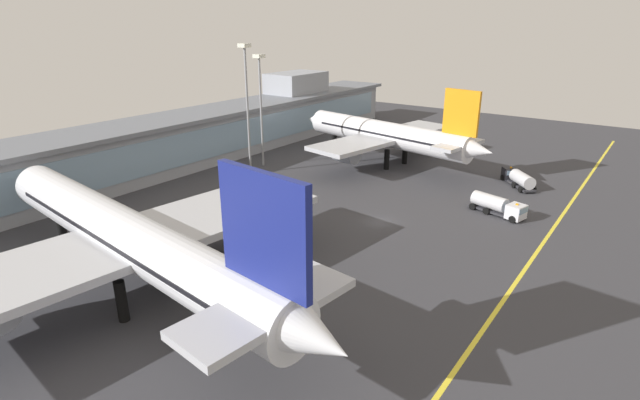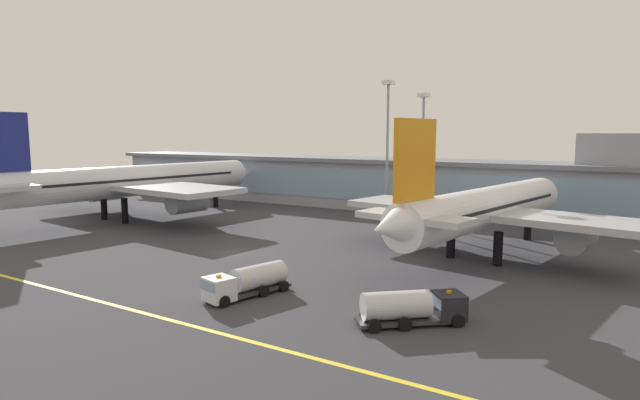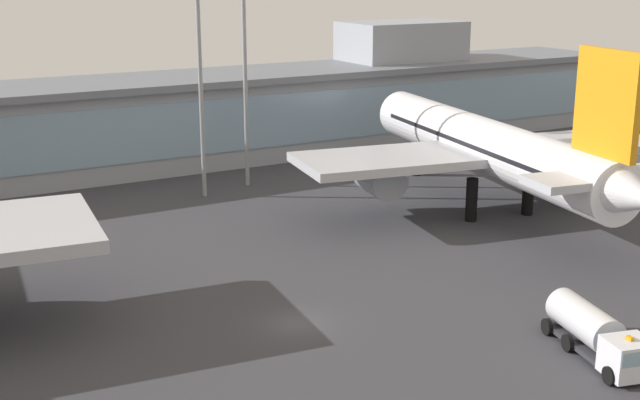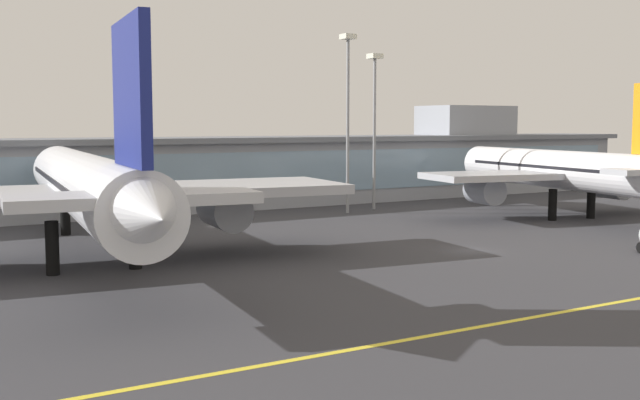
{
  "view_description": "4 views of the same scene",
  "coord_description": "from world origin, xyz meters",
  "px_view_note": "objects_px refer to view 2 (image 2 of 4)",
  "views": [
    {
      "loc": [
        -60.82,
        -32.97,
        28.86
      ],
      "look_at": [
        -5.64,
        7.05,
        3.71
      ],
      "focal_mm": 27.47,
      "sensor_mm": 36.0,
      "label": 1
    },
    {
      "loc": [
        45.66,
        -51.71,
        15.7
      ],
      "look_at": [
        5.53,
        13.05,
        6.04
      ],
      "focal_mm": 29.5,
      "sensor_mm": 36.0,
      "label": 2
    },
    {
      "loc": [
        -24.63,
        -46.27,
        23.25
      ],
      "look_at": [
        6.38,
        8.09,
        5.76
      ],
      "focal_mm": 47.39,
      "sensor_mm": 36.0,
      "label": 3
    },
    {
      "loc": [
        -50.56,
        -56.75,
        12.52
      ],
      "look_at": [
        -9.84,
        12.43,
        4.48
      ],
      "focal_mm": 42.85,
      "sensor_mm": 36.0,
      "label": 4
    }
  ],
  "objects_px": {
    "apron_light_mast_west": "(388,131)",
    "baggage_tug_near": "(415,307)",
    "fuel_tanker_truck": "(245,282)",
    "airliner_near_right": "(485,209)",
    "airliner_near_left": "(131,182)",
    "apron_light_mast_centre": "(423,138)"
  },
  "relations": [
    {
      "from": "apron_light_mast_west",
      "to": "baggage_tug_near",
      "type": "bearing_deg",
      "value": -62.72
    },
    {
      "from": "fuel_tanker_truck",
      "to": "baggage_tug_near",
      "type": "xyz_separation_m",
      "value": [
        16.72,
        1.63,
        0.0
      ]
    },
    {
      "from": "airliner_near_right",
      "to": "apron_light_mast_west",
      "type": "height_order",
      "value": "apron_light_mast_west"
    },
    {
      "from": "fuel_tanker_truck",
      "to": "airliner_near_left",
      "type": "bearing_deg",
      "value": -102.96
    },
    {
      "from": "baggage_tug_near",
      "to": "apron_light_mast_centre",
      "type": "distance_m",
      "value": 52.09
    },
    {
      "from": "apron_light_mast_west",
      "to": "airliner_near_left",
      "type": "bearing_deg",
      "value": -152.09
    },
    {
      "from": "airliner_near_left",
      "to": "apron_light_mast_west",
      "type": "xyz_separation_m",
      "value": [
        41.18,
        21.81,
        9.21
      ]
    },
    {
      "from": "airliner_near_left",
      "to": "airliner_near_right",
      "type": "xyz_separation_m",
      "value": [
        63.09,
        3.45,
        -0.63
      ]
    },
    {
      "from": "airliner_near_right",
      "to": "fuel_tanker_truck",
      "type": "distance_m",
      "value": 32.74
    },
    {
      "from": "airliner_near_left",
      "to": "baggage_tug_near",
      "type": "xyz_separation_m",
      "value": [
        64.54,
        -23.48,
        -5.39
      ]
    },
    {
      "from": "baggage_tug_near",
      "to": "apron_light_mast_west",
      "type": "relative_size",
      "value": 0.34
    },
    {
      "from": "fuel_tanker_truck",
      "to": "apron_light_mast_west",
      "type": "distance_m",
      "value": 49.59
    },
    {
      "from": "airliner_near_right",
      "to": "baggage_tug_near",
      "type": "height_order",
      "value": "airliner_near_right"
    },
    {
      "from": "fuel_tanker_truck",
      "to": "baggage_tug_near",
      "type": "bearing_deg",
      "value": 110.3
    },
    {
      "from": "fuel_tanker_truck",
      "to": "baggage_tug_near",
      "type": "height_order",
      "value": "same"
    },
    {
      "from": "apron_light_mast_west",
      "to": "apron_light_mast_centre",
      "type": "relative_size",
      "value": 1.1
    },
    {
      "from": "baggage_tug_near",
      "to": "apron_light_mast_west",
      "type": "distance_m",
      "value": 53.02
    },
    {
      "from": "apron_light_mast_west",
      "to": "apron_light_mast_centre",
      "type": "height_order",
      "value": "apron_light_mast_west"
    },
    {
      "from": "apron_light_mast_centre",
      "to": "airliner_near_left",
      "type": "bearing_deg",
      "value": -153.23
    },
    {
      "from": "baggage_tug_near",
      "to": "apron_light_mast_centre",
      "type": "xyz_separation_m",
      "value": [
        -17.56,
        47.19,
        13.35
      ]
    },
    {
      "from": "airliner_near_right",
      "to": "apron_light_mast_centre",
      "type": "relative_size",
      "value": 2.11
    },
    {
      "from": "airliner_near_left",
      "to": "airliner_near_right",
      "type": "height_order",
      "value": "airliner_near_left"
    }
  ]
}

